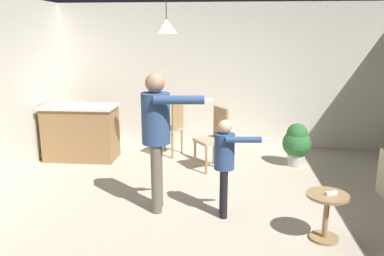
% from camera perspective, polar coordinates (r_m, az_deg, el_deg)
% --- Properties ---
extents(ground, '(7.68, 7.68, 0.00)m').
position_cam_1_polar(ground, '(4.83, 3.93, -12.99)').
color(ground, '#B2A893').
extents(wall_back, '(6.40, 0.10, 2.70)m').
position_cam_1_polar(wall_back, '(7.56, 4.69, 7.46)').
color(wall_back, silver).
rests_on(wall_back, ground).
extents(kitchen_counter, '(1.26, 0.66, 0.95)m').
position_cam_1_polar(kitchen_counter, '(7.10, -15.75, -0.58)').
color(kitchen_counter, olive).
rests_on(kitchen_counter, ground).
extents(side_table_by_couch, '(0.44, 0.44, 0.52)m').
position_cam_1_polar(side_table_by_couch, '(4.49, 18.87, -11.31)').
color(side_table_by_couch, '#99754C').
rests_on(side_table_by_couch, ground).
extents(person_adult, '(0.86, 0.50, 1.71)m').
position_cam_1_polar(person_adult, '(4.73, -5.07, 0.11)').
color(person_adult, '#60564C').
rests_on(person_adult, ground).
extents(person_child, '(0.63, 0.34, 1.19)m').
position_cam_1_polar(person_child, '(4.64, 4.83, -4.27)').
color(person_child, black).
rests_on(person_child, ground).
extents(dining_chair_by_counter, '(0.54, 0.54, 1.00)m').
position_cam_1_polar(dining_chair_by_counter, '(7.03, -2.93, 0.35)').
color(dining_chair_by_counter, '#99754C').
rests_on(dining_chair_by_counter, ground).
extents(dining_chair_near_wall, '(0.58, 0.58, 1.00)m').
position_cam_1_polar(dining_chair_near_wall, '(6.33, 3.25, -1.15)').
color(dining_chair_near_wall, '#99754C').
rests_on(dining_chair_near_wall, ground).
extents(potted_plant_corner, '(0.47, 0.47, 0.72)m').
position_cam_1_polar(potted_plant_corner, '(6.74, 14.90, -2.03)').
color(potted_plant_corner, '#B7B2AD').
rests_on(potted_plant_corner, ground).
extents(spare_remote_on_table, '(0.13, 0.09, 0.04)m').
position_cam_1_polar(spare_remote_on_table, '(4.40, 19.51, -8.87)').
color(spare_remote_on_table, white).
rests_on(spare_remote_on_table, side_table_by_couch).
extents(ceiling_light_pendant, '(0.32, 0.32, 0.55)m').
position_cam_1_polar(ceiling_light_pendant, '(5.79, -3.72, 14.51)').
color(ceiling_light_pendant, silver).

